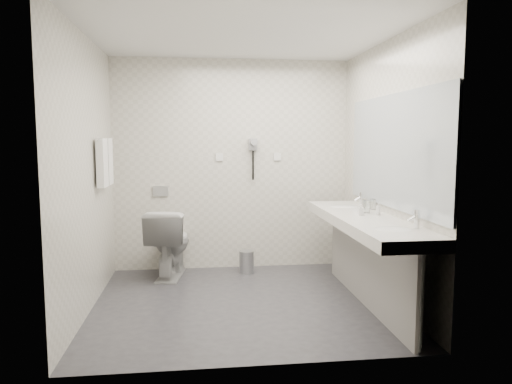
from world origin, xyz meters
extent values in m
plane|color=#2D2C32|center=(0.00, 0.00, 0.00)|extent=(2.80, 2.80, 0.00)
plane|color=silver|center=(0.00, 0.00, 2.50)|extent=(2.80, 2.80, 0.00)
plane|color=beige|center=(0.00, 1.30, 1.25)|extent=(2.80, 0.00, 2.80)
plane|color=beige|center=(0.00, -1.30, 1.25)|extent=(2.80, 0.00, 2.80)
plane|color=beige|center=(-1.40, 0.00, 1.25)|extent=(0.00, 2.60, 2.60)
plane|color=beige|center=(1.40, 0.00, 1.25)|extent=(0.00, 2.60, 2.60)
cube|color=silver|center=(1.12, -0.20, 0.80)|extent=(0.55, 2.20, 0.10)
cube|color=gray|center=(1.15, -0.20, 0.38)|extent=(0.03, 2.15, 0.75)
cylinder|color=silver|center=(1.18, -1.24, 0.38)|extent=(0.06, 0.06, 0.75)
cylinder|color=silver|center=(1.18, 0.84, 0.38)|extent=(0.06, 0.06, 0.75)
cube|color=#B2BCC6|center=(1.39, -0.20, 1.45)|extent=(0.02, 2.20, 1.05)
ellipsoid|color=silver|center=(1.12, -0.85, 0.83)|extent=(0.40, 0.31, 0.05)
ellipsoid|color=silver|center=(1.12, 0.45, 0.83)|extent=(0.40, 0.31, 0.05)
cylinder|color=silver|center=(1.32, -0.85, 0.92)|extent=(0.04, 0.04, 0.15)
cylinder|color=silver|center=(1.32, 0.45, 0.92)|extent=(0.04, 0.04, 0.15)
imported|color=white|center=(1.11, -0.15, 0.90)|extent=(0.05, 0.05, 0.11)
imported|color=white|center=(1.27, -0.16, 0.91)|extent=(0.06, 0.06, 0.11)
cylinder|color=silver|center=(1.21, -0.01, 0.91)|extent=(0.07, 0.07, 0.12)
cylinder|color=silver|center=(1.36, 0.21, 0.90)|extent=(0.07, 0.07, 0.11)
imported|color=silver|center=(-0.74, 0.99, 0.39)|extent=(0.55, 0.83, 0.78)
cube|color=#B2B5BA|center=(-0.85, 1.29, 0.95)|extent=(0.18, 0.02, 0.12)
cylinder|color=#B2B5BA|center=(0.15, 1.02, 0.12)|extent=(0.19, 0.19, 0.25)
cylinder|color=#B2B5BA|center=(0.15, 1.02, 0.26)|extent=(0.18, 0.18, 0.02)
cylinder|color=silver|center=(-1.35, 0.55, 1.55)|extent=(0.02, 0.62, 0.02)
cube|color=white|center=(-1.34, 0.41, 1.33)|extent=(0.07, 0.24, 0.48)
cube|color=white|center=(-1.34, 0.69, 1.33)|extent=(0.07, 0.24, 0.48)
cube|color=gray|center=(0.25, 1.27, 1.50)|extent=(0.10, 0.04, 0.14)
cylinder|color=gray|center=(0.25, 1.20, 1.53)|extent=(0.08, 0.14, 0.08)
cylinder|color=black|center=(0.25, 1.26, 1.25)|extent=(0.02, 0.02, 0.35)
cube|color=silver|center=(-0.15, 1.29, 1.35)|extent=(0.09, 0.02, 0.09)
cube|color=silver|center=(0.55, 1.29, 1.35)|extent=(0.09, 0.02, 0.09)
camera|label=1|loc=(-0.41, -4.43, 1.56)|focal=33.53mm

